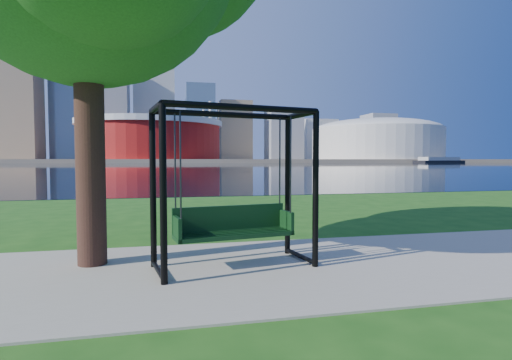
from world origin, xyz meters
name	(u,v)px	position (x,y,z in m)	size (l,w,h in m)	color
ground	(266,261)	(0.00, 0.00, 0.00)	(900.00, 900.00, 0.00)	#1E5114
path	(273,268)	(0.00, -0.50, 0.01)	(120.00, 4.00, 0.03)	#9E937F
river	(172,166)	(0.00, 102.00, 0.01)	(900.00, 180.00, 0.02)	black
far_bank	(168,161)	(0.00, 306.00, 1.00)	(900.00, 228.00, 2.00)	#937F60
stadium	(151,138)	(-10.00, 235.00, 14.23)	(83.00, 83.00, 32.00)	maroon
arena	(376,138)	(135.00, 235.00, 15.87)	(84.00, 84.00, 26.56)	beige
skyline	(162,116)	(-4.27, 319.39, 35.89)	(392.00, 66.00, 96.50)	gray
swing	(234,192)	(-0.61, -0.31, 1.23)	(2.63, 1.47, 2.54)	black
barge	(439,160)	(144.10, 183.67, 1.42)	(32.53, 15.65, 3.14)	black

